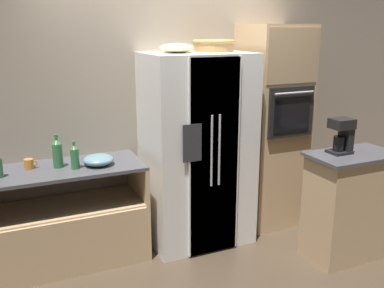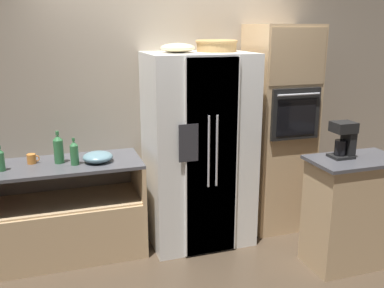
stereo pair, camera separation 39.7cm
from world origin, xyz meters
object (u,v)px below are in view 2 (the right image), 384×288
(fruit_bowl, at_px, (178,48))
(bottle_tall, at_px, (58,149))
(coffee_maker, at_px, (345,138))
(wicker_basket, at_px, (217,45))
(refrigerator, at_px, (199,150))
(mug, at_px, (32,159))
(bottle_short, at_px, (74,153))
(mixing_bowl, at_px, (98,157))
(bottle_wide, at_px, (1,160))
(wall_oven, at_px, (278,129))

(fruit_bowl, height_order, bottle_tall, fruit_bowl)
(coffee_maker, bearing_deg, wicker_basket, 132.56)
(refrigerator, relative_size, mug, 16.94)
(bottle_short, xyz_separation_m, mixing_bowl, (0.20, 0.02, -0.06))
(bottle_tall, bearing_deg, bottle_wide, -170.46)
(fruit_bowl, relative_size, mixing_bowl, 1.17)
(wall_oven, distance_m, bottle_wide, 2.64)
(fruit_bowl, relative_size, bottle_tall, 1.07)
(wall_oven, distance_m, bottle_short, 2.04)
(refrigerator, relative_size, bottle_wide, 8.36)
(bottle_wide, height_order, coffee_maker, coffee_maker)
(wicker_basket, distance_m, coffee_maker, 1.42)
(refrigerator, xyz_separation_m, mixing_bowl, (-0.95, 0.00, 0.02))
(coffee_maker, bearing_deg, mixing_bowl, 157.48)
(wicker_basket, relative_size, coffee_maker, 1.27)
(mug, distance_m, coffee_maker, 2.72)
(wicker_basket, relative_size, bottle_short, 1.63)
(fruit_bowl, height_order, bottle_short, fruit_bowl)
(refrigerator, height_order, mug, refrigerator)
(wicker_basket, xyz_separation_m, mixing_bowl, (-1.15, -0.08, -0.96))
(bottle_tall, relative_size, mixing_bowl, 1.09)
(bottle_tall, bearing_deg, bottle_short, -36.97)
(refrigerator, xyz_separation_m, coffee_maker, (1.02, -0.82, 0.24))
(wicker_basket, distance_m, mug, 1.97)
(bottle_short, relative_size, coffee_maker, 0.78)
(bottle_short, bearing_deg, refrigerator, 0.84)
(bottle_wide, height_order, mixing_bowl, bottle_wide)
(mixing_bowl, bearing_deg, bottle_short, -174.68)
(mixing_bowl, bearing_deg, bottle_wide, -179.99)
(fruit_bowl, bearing_deg, mixing_bowl, -177.71)
(mug, bearing_deg, wall_oven, -1.76)
(bottle_tall, xyz_separation_m, bottle_short, (0.13, -0.10, -0.02))
(bottle_short, relative_size, mug, 2.23)
(refrigerator, height_order, bottle_wide, refrigerator)
(refrigerator, xyz_separation_m, bottle_short, (-1.16, -0.02, 0.08))
(bottle_wide, relative_size, coffee_maker, 0.71)
(bottle_tall, bearing_deg, fruit_bowl, -2.52)
(bottle_tall, distance_m, mixing_bowl, 0.35)
(fruit_bowl, bearing_deg, bottle_short, -177.07)
(wicker_basket, relative_size, bottle_wide, 1.79)
(bottle_short, height_order, mixing_bowl, bottle_short)
(fruit_bowl, bearing_deg, wall_oven, 1.60)
(refrigerator, distance_m, mixing_bowl, 0.95)
(bottle_wide, bearing_deg, wall_oven, 1.32)
(wall_oven, xyz_separation_m, mixing_bowl, (-1.84, -0.06, -0.11))
(fruit_bowl, height_order, coffee_maker, fruit_bowl)
(bottle_wide, distance_m, mug, 0.28)
(bottle_short, bearing_deg, mug, 157.02)
(fruit_bowl, distance_m, bottle_tall, 1.39)
(bottle_tall, height_order, mug, bottle_tall)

